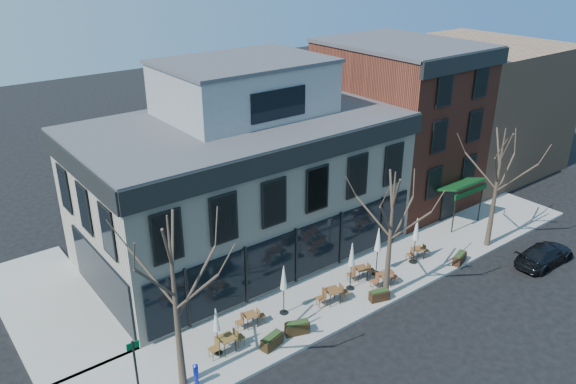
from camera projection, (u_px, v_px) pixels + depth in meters
ground at (295, 285)px, 30.75m from camera, size 120.00×120.00×0.00m
sidewalk_front at (365, 281)px, 30.97m from camera, size 33.50×4.70×0.15m
sidewalk_side at (51, 306)px, 28.80m from camera, size 4.50×12.00×0.15m
corner_building at (242, 177)px, 32.54m from camera, size 18.39×10.39×11.10m
red_brick_building at (397, 123)px, 39.31m from camera, size 8.20×11.78×11.18m
bg_building at (470, 105)px, 45.87m from camera, size 12.00×12.00×10.00m
tree_corner at (176, 303)px, 21.97m from camera, size 3.93×3.98×7.92m
tree_mid at (391, 235)px, 28.06m from camera, size 3.50×3.55×7.04m
tree_right at (496, 187)px, 32.98m from camera, size 3.72×3.77×7.48m
sign_pole at (137, 372)px, 21.52m from camera, size 0.50×0.10×3.40m
parked_sedan at (544, 254)px, 32.55m from camera, size 4.25×1.78×1.23m
call_box at (196, 374)px, 23.29m from camera, size 0.24×0.23×1.16m
cafe_set_0 at (227, 343)px, 25.31m from camera, size 1.82×0.74×0.96m
cafe_set_1 at (250, 319)px, 27.04m from camera, size 1.60×0.72×0.82m
cafe_set_2 at (333, 295)px, 28.76m from camera, size 1.88×0.88×0.96m
cafe_set_3 at (361, 272)px, 30.83m from camera, size 1.71×0.89×0.88m
cafe_set_4 at (385, 279)px, 30.21m from camera, size 1.69×0.86×0.87m
cafe_set_5 at (418, 252)px, 32.86m from camera, size 1.59×0.74×0.81m
umbrella_0 at (216, 322)px, 24.69m from camera, size 0.39×0.39×2.45m
umbrella_1 at (284, 280)px, 27.37m from camera, size 0.44×0.44×2.75m
umbrella_2 at (352, 257)px, 29.36m from camera, size 0.44×0.44×2.78m
umbrella_3 at (378, 242)px, 30.66m from camera, size 0.46×0.46×2.90m
umbrella_4 at (416, 231)px, 31.81m from camera, size 0.46×0.46×2.87m
planter_0 at (272, 341)px, 25.70m from camera, size 1.21×0.69×0.64m
planter_1 at (297, 328)px, 26.57m from camera, size 1.24×0.82×0.64m
planter_2 at (379, 295)px, 29.05m from camera, size 1.14×0.73×0.59m
planter_3 at (460, 258)px, 32.44m from camera, size 1.20×0.75×0.63m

